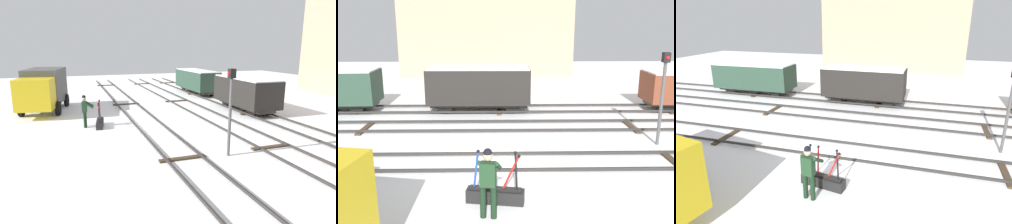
# 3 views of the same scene
# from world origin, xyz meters

# --- Properties ---
(ground_plane) EXTENTS (60.00, 60.00, 0.00)m
(ground_plane) POSITION_xyz_m (0.00, 0.00, 0.00)
(ground_plane) COLOR white
(track_main_line) EXTENTS (44.00, 1.94, 0.18)m
(track_main_line) POSITION_xyz_m (0.00, 0.00, 0.11)
(track_main_line) COLOR #2D2B28
(track_main_line) RESTS_ON ground_plane
(track_siding_near) EXTENTS (44.00, 1.94, 0.18)m
(track_siding_near) POSITION_xyz_m (0.00, 4.18, 0.11)
(track_siding_near) COLOR #2D2B28
(track_siding_near) RESTS_ON ground_plane
(track_siding_far) EXTENTS (44.00, 1.94, 0.18)m
(track_siding_far) POSITION_xyz_m (0.00, 7.34, 0.11)
(track_siding_far) COLOR #2D2B28
(track_siding_far) RESTS_ON ground_plane
(switch_lever_frame) EXTENTS (1.56, 0.59, 1.45)m
(switch_lever_frame) POSITION_xyz_m (-0.11, -2.55, 0.25)
(switch_lever_frame) COLOR black
(switch_lever_frame) RESTS_ON ground_plane
(rail_worker) EXTENTS (0.61, 0.68, 1.78)m
(rail_worker) POSITION_xyz_m (-0.28, -3.30, 1.01)
(rail_worker) COLOR black
(rail_worker) RESTS_ON ground_plane
(signal_post) EXTENTS (0.24, 0.32, 3.52)m
(signal_post) POSITION_xyz_m (6.08, 1.91, 2.18)
(signal_post) COLOR #4C4C4C
(signal_post) RESTS_ON ground_plane
(apartment_building) EXTENTS (14.20, 6.53, 13.28)m
(apartment_building) POSITION_xyz_m (-0.99, 21.31, 6.64)
(apartment_building) COLOR tan
(apartment_building) RESTS_ON ground_plane
(freight_car_far_end) EXTENTS (5.20, 2.16, 2.30)m
(freight_car_far_end) POSITION_xyz_m (-1.03, 7.34, 1.33)
(freight_car_far_end) COLOR #2D2B28
(freight_car_far_end) RESTS_ON ground_plane
(freight_car_back_track) EXTENTS (5.63, 2.16, 2.19)m
(freight_car_back_track) POSITION_xyz_m (-9.05, 7.34, 1.28)
(freight_car_back_track) COLOR #2D2B28
(freight_car_back_track) RESTS_ON ground_plane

